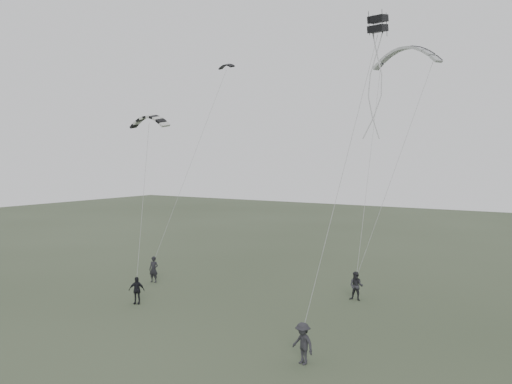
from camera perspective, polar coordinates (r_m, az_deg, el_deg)
The scene contains 9 objects.
ground at distance 28.14m, azimuth -7.99°, elevation -14.00°, with size 140.00×140.00×0.00m, color #35402C.
flyer_left at distance 35.92m, azimuth -11.62°, elevation -8.66°, with size 0.66×0.43×1.81m, color black.
flyer_right at distance 31.42m, azimuth 11.39°, elevation -10.49°, with size 0.85×0.66×1.75m, color #25252A.
flyer_center at distance 30.95m, azimuth -13.48°, elevation -10.87°, with size 0.95×0.39×1.62m, color black.
flyer_far at distance 21.82m, azimuth 5.37°, elevation -16.84°, with size 1.13×0.65×1.76m, color #242429.
kite_dark_small at distance 42.39m, azimuth -3.41°, elevation 14.31°, with size 1.56×0.47×0.51m, color black, non-canonical shape.
kite_pale_large at distance 35.30m, azimuth 16.79°, elevation 15.49°, with size 4.45×1.00×1.79m, color #9EA0A2, non-canonical shape.
kite_striped at distance 33.02m, azimuth -12.13°, elevation 8.45°, with size 2.79×0.70×1.12m, color black, non-canonical shape.
kite_box at distance 25.07m, azimuth 13.75°, elevation 18.16°, with size 0.73×0.73×0.76m, color black, non-canonical shape.
Camera 1 is at (17.27, -20.52, 8.50)m, focal length 35.00 mm.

